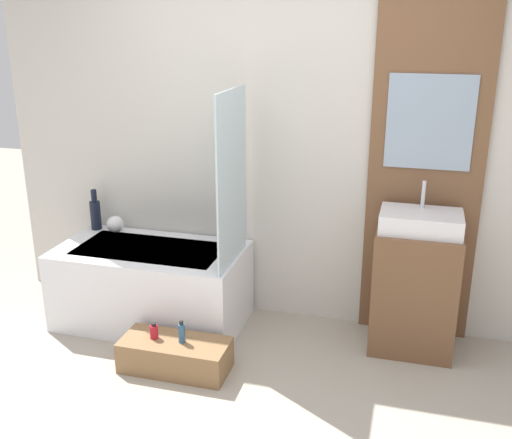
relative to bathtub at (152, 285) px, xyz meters
name	(u,v)px	position (x,y,z in m)	size (l,w,h in m)	color
wall_tiled_back	(287,139)	(0.87, 0.40, 1.02)	(4.20, 0.06, 2.60)	beige
wall_wood_accent	(428,146)	(1.80, 0.35, 1.03)	(0.72, 0.04, 2.60)	brown
bathtub	(152,285)	(0.00, 0.00, 0.00)	(1.30, 0.71, 0.56)	white
glass_shower_screen	(232,179)	(0.62, -0.04, 0.84)	(0.01, 0.58, 1.12)	silver
wooden_step_bench	(175,355)	(0.40, -0.54, -0.18)	(0.67, 0.30, 0.20)	olive
vanity_cabinet	(414,291)	(1.80, 0.13, 0.13)	(0.53, 0.42, 0.82)	brown
sink	(421,222)	(1.80, 0.13, 0.60)	(0.50, 0.33, 0.30)	white
vase_tall_dark	(95,213)	(-0.56, 0.27, 0.40)	(0.08, 0.08, 0.31)	black
vase_round_light	(115,224)	(-0.39, 0.24, 0.34)	(0.13, 0.13, 0.13)	white
bottle_soap_primary	(154,331)	(0.26, -0.54, -0.04)	(0.05, 0.05, 0.10)	#B21928
bottle_soap_secondary	(182,333)	(0.45, -0.54, -0.02)	(0.04, 0.04, 0.15)	#2D567A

